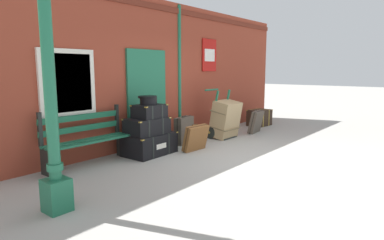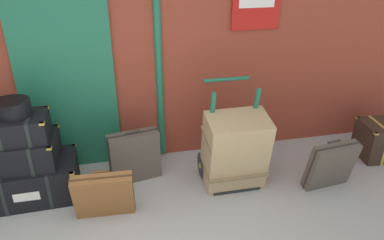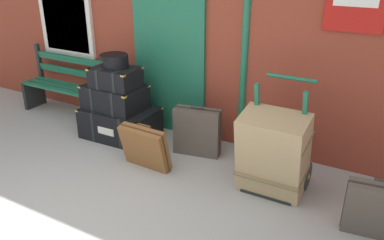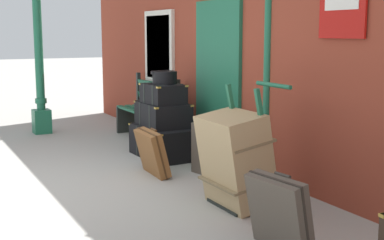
{
  "view_description": "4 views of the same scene",
  "coord_description": "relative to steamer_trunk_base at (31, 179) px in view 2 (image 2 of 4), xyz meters",
  "views": [
    {
      "loc": [
        -5.32,
        -2.84,
        1.69
      ],
      "look_at": [
        0.43,
        1.84,
        0.54
      ],
      "focal_mm": 30.93,
      "sensor_mm": 36.0,
      "label": 1
    },
    {
      "loc": [
        0.19,
        -1.82,
        2.65
      ],
      "look_at": [
        1.0,
        1.94,
        0.73
      ],
      "focal_mm": 34.5,
      "sensor_mm": 36.0,
      "label": 2
    },
    {
      "loc": [
        2.47,
        -2.03,
        2.45
      ],
      "look_at": [
        0.45,
        1.58,
        0.64
      ],
      "focal_mm": 37.24,
      "sensor_mm": 36.0,
      "label": 3
    },
    {
      "loc": [
        5.76,
        -1.17,
        1.69
      ],
      "look_at": [
        0.4,
        1.64,
        0.71
      ],
      "focal_mm": 50.78,
      "sensor_mm": 36.0,
      "label": 4
    }
  ],
  "objects": [
    {
      "name": "brick_facade",
      "position": [
        0.84,
        0.72,
        1.39
      ],
      "size": [
        10.4,
        0.35,
        3.2
      ],
      "color": "brown",
      "rests_on": "ground"
    },
    {
      "name": "steamer_trunk_middle",
      "position": [
        -0.06,
        0.0,
        0.37
      ],
      "size": [
        0.83,
        0.57,
        0.33
      ],
      "color": "black",
      "rests_on": "steamer_trunk_base"
    },
    {
      "name": "steamer_trunk_base",
      "position": [
        0.0,
        0.0,
        0.0
      ],
      "size": [
        1.03,
        0.68,
        0.43
      ],
      "color": "black",
      "rests_on": "ground"
    },
    {
      "name": "round_hatbox",
      "position": [
        -0.01,
        0.01,
        0.89
      ],
      "size": [
        0.38,
        0.35,
        0.17
      ],
      "color": "black",
      "rests_on": "steamer_trunk_top"
    },
    {
      "name": "steamer_trunk_top",
      "position": [
        -0.0,
        -0.02,
        0.66
      ],
      "size": [
        0.62,
        0.46,
        0.27
      ],
      "color": "black",
      "rests_on": "steamer_trunk_middle"
    },
    {
      "name": "suitcase_caramel",
      "position": [
        1.17,
        0.09,
        0.1
      ],
      "size": [
        0.61,
        0.3,
        0.65
      ],
      "color": "#51473D",
      "rests_on": "ground"
    },
    {
      "name": "suitcase_umber",
      "position": [
        0.81,
        -0.54,
        0.06
      ],
      "size": [
        0.62,
        0.29,
        0.56
      ],
      "color": "brown",
      "rests_on": "ground"
    },
    {
      "name": "porters_trolley",
      "position": [
        2.28,
        -0.12,
        0.06
      ],
      "size": [
        0.71,
        0.61,
        1.2
      ],
      "color": "black",
      "rests_on": "ground"
    },
    {
      "name": "suitcase_beige",
      "position": [
        3.35,
        -0.57,
        0.09
      ],
      "size": [
        0.59,
        0.33,
        0.61
      ],
      "color": "#51473D",
      "rests_on": "ground"
    },
    {
      "name": "large_brown_trunk",
      "position": [
        2.28,
        -0.3,
        0.26
      ],
      "size": [
        0.7,
        0.58,
        0.94
      ],
      "color": "tan",
      "rests_on": "ground"
    }
  ]
}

